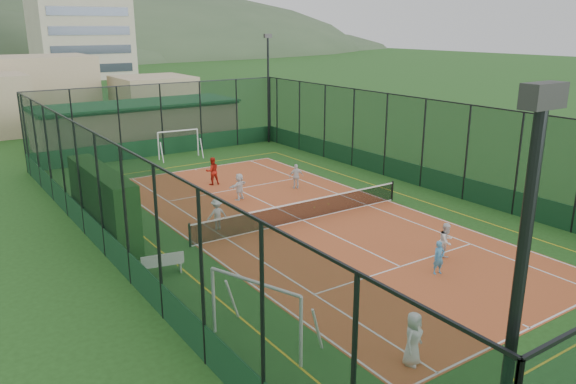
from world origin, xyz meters
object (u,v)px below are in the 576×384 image
Objects in this scene: white_bench at (161,263)px; coach at (212,171)px; child_near_right at (446,241)px; floodlight_ne at (268,89)px; child_near_left at (413,339)px; futsal_goal_far at (178,144)px; child_far_left at (217,214)px; clubhouse at (138,123)px; child_near_mid at (439,258)px; child_far_right at (296,176)px; futsal_goal_near at (255,316)px; child_far_back at (239,186)px.

white_bench is 12.21m from coach.
child_near_right is 0.92× the size of coach.
floodlight_ne is 30.83m from child_near_left.
coach reaches higher than child_near_right.
futsal_goal_far is 15.02m from child_far_left.
clubhouse is 33.46m from child_near_left.
floodlight_ne is 6.48× the size of child_near_mid.
child_near_right is at bearing 106.12° from child_far_right.
futsal_goal_near is 4.38m from child_near_left.
futsal_goal_near is 2.17× the size of child_near_right.
child_far_right is at bearing -149.13° from child_far_left.
futsal_goal_far is 1.97× the size of child_near_right.
futsal_goal_far is 2.05× the size of child_far_back.
clubhouse is 25.16m from white_bench.
clubhouse is at bearing 83.48° from white_bench.
futsal_goal_far is at bearing 103.04° from child_near_mid.
child_near_left reaches higher than child_far_right.
child_far_right is at bearing -115.63° from floodlight_ne.
floodlight_ne reaches higher than clubhouse.
white_bench is at bearing -108.08° from clubhouse.
futsal_goal_far is 23.18m from child_near_mid.
white_bench is at bearing 42.37° from child_far_left.
child_near_mid is (-7.90, -24.22, -3.48)m from floodlight_ne.
clubhouse is (-8.60, 5.40, -2.55)m from floodlight_ne.
futsal_goal_near is (-7.49, -30.10, -0.54)m from clubhouse.
clubhouse is 28.92m from child_near_right.
child_near_left is at bearing -58.15° from white_bench.
child_far_left reaches higher than white_bench.
futsal_goal_near reaches higher than white_bench.
child_far_back is at bearing -128.14° from floodlight_ne.
clubhouse is 9.70× the size of white_bench.
child_near_right is at bearing 80.23° from child_far_back.
child_far_back is 3.42m from coach.
coach is at bearing -116.20° from child_far_back.
futsal_goal_far is at bearing 59.25° from child_near_left.
child_far_left is at bearing -41.92° from futsal_goal_near.
white_bench is at bearing -110.22° from futsal_goal_far.
child_near_right is at bearing -105.72° from floodlight_ne.
futsal_goal_far is 22.44m from child_near_right.
child_near_mid is (5.07, 3.55, -0.13)m from child_near_left.
child_far_back is (-9.43, -12.00, -3.40)m from floodlight_ne.
futsal_goal_far is (0.53, -6.44, -0.63)m from clubhouse.
clubhouse is 10.79× the size of child_far_right.
clubhouse reaches higher than coach.
futsal_goal_near is 2.24× the size of child_far_left.
child_near_right is (6.37, 4.33, -0.02)m from child_near_left.
coach is (-9.28, -8.59, -3.31)m from floodlight_ne.
white_bench is 9.53m from child_far_back.
child_far_left is (3.59, 9.30, -0.31)m from futsal_goal_near.
clubhouse is at bearing 62.15° from child_near_left.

